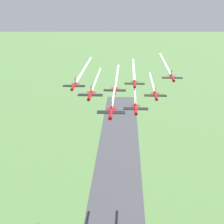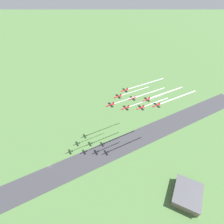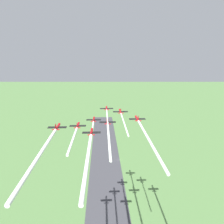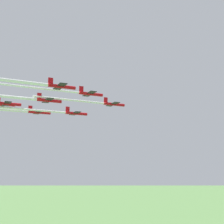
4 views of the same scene
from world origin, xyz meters
TOP-DOWN VIEW (x-y plane):
  - jet_0 at (54.65, -57.00)m, footprint 8.95×8.80m
  - jet_1 at (61.23, -71.84)m, footprint 8.95×8.80m
  - jet_2 at (70.82, -58.46)m, footprint 8.95×8.80m
  - jet_3 at (67.81, -86.68)m, footprint 8.95×8.80m
  - jet_4 at (77.40, -73.30)m, footprint 8.95×8.80m
  - jet_5 at (86.99, -59.91)m, footprint 8.95×8.80m
  - jet_6 at (74.40, -101.52)m, footprint 8.95×8.80m
  - jet_7 at (83.98, -88.14)m, footprint 8.95×8.80m
  - smoke_trail_0 at (70.22, -68.15)m, footprint 24.38×17.77m
  - smoke_trail_1 at (84.10, -88.22)m, footprint 39.00×28.26m
  - smoke_trail_2 at (90.09, -72.26)m, footprint 31.77×23.04m

SIDE VIEW (x-z plane):
  - smoke_trail_1 at x=84.10m, z-range 73.24..74.06m
  - jet_1 at x=61.23m, z-range 72.08..75.31m
  - jet_3 at x=67.81m, z-range 72.77..76.01m
  - jet_7 at x=83.98m, z-range 73.71..76.95m
  - jet_4 at x=77.40m, z-range 74.70..77.94m
  - smoke_trail_0 at x=70.22m, z-range 77.00..77.77m
  - jet_0 at x=54.65m, z-range 75.81..79.05m
  - jet_5 at x=86.99m, z-range 76.30..79.54m
  - jet_6 at x=74.40m, z-range 76.61..79.85m
  - smoke_trail_2 at x=90.09m, z-range 78.23..78.96m
  - jet_2 at x=70.82m, z-range 77.03..80.26m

